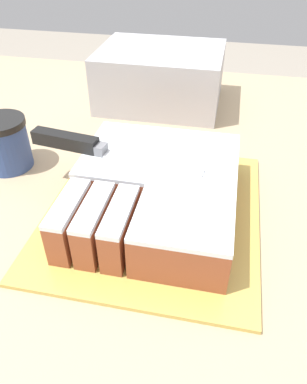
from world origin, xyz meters
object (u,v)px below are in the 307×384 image
object	(u,v)px
cake	(156,191)
storage_box	(161,77)
cake_board	(154,211)
knife	(79,144)
coffee_cup	(5,143)

from	to	relation	value
cake	storage_box	xyz separation A→B (m)	(-0.07, 0.40, 0.02)
storage_box	cake_board	bearing A→B (deg)	-80.54
cake	storage_box	size ratio (longest dim) A/B	1.00
cake	knife	bearing A→B (deg)	164.62
cake	coffee_cup	distance (m)	0.29
knife	coffee_cup	size ratio (longest dim) A/B	3.02
cake_board	knife	xyz separation A→B (m)	(-0.13, 0.04, 0.08)
knife	coffee_cup	distance (m)	0.16
cake_board	coffee_cup	distance (m)	0.30
cake	cake_board	bearing A→B (deg)	-129.99
coffee_cup	storage_box	size ratio (longest dim) A/B	0.34
coffee_cup	storage_box	xyz separation A→B (m)	(0.22, 0.32, 0.02)
coffee_cup	cake	bearing A→B (deg)	-14.03
cake_board	cake	distance (m)	0.04
knife	coffee_cup	world-z (taller)	knife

